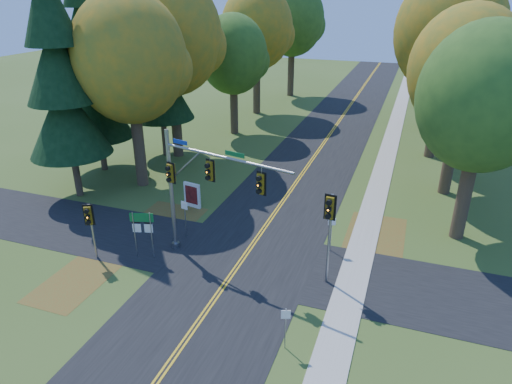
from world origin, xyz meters
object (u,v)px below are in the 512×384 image
(route_sign_cluster, at_px, (142,226))
(traffic_mast, at_px, (197,182))
(east_signal_pole, at_px, (330,217))
(info_kiosk, at_px, (192,195))

(route_sign_cluster, bearing_deg, traffic_mast, 2.92)
(east_signal_pole, bearing_deg, traffic_mast, -175.69)
(traffic_mast, distance_m, route_sign_cluster, 4.12)
(info_kiosk, bearing_deg, traffic_mast, -48.97)
(info_kiosk, bearing_deg, route_sign_cluster, -76.37)
(traffic_mast, height_order, east_signal_pole, traffic_mast)
(east_signal_pole, relative_size, info_kiosk, 2.86)
(east_signal_pole, distance_m, info_kiosk, 12.47)
(east_signal_pole, relative_size, route_sign_cluster, 1.80)
(info_kiosk, bearing_deg, east_signal_pole, -18.89)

